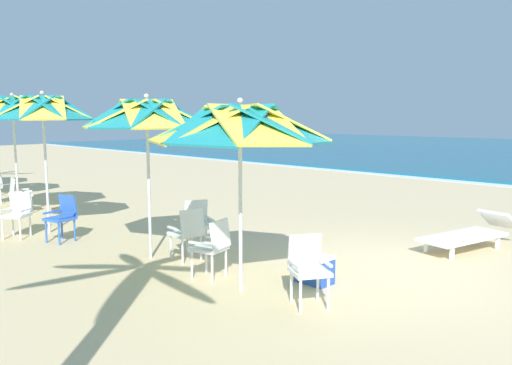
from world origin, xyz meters
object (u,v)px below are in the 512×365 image
plastic_chair_1 (213,245)px  plastic_chair_4 (18,212)px  beach_umbrella_3 (13,109)px  beach_umbrella_1 (147,116)px  plastic_chair_0 (308,265)px  beach_umbrella_0 (240,126)px  plastic_chair_6 (19,193)px  plastic_chair_3 (188,231)px  sun_lounger_1 (470,234)px  plastic_chair_5 (63,215)px  cooler_box (314,269)px  plastic_chair_2 (198,222)px  beach_umbrella_2 (43,110)px

plastic_chair_1 → plastic_chair_4: same height
beach_umbrella_3 → beach_umbrella_1: bearing=2.3°
plastic_chair_0 → beach_umbrella_1: beach_umbrella_1 is taller
beach_umbrella_1 → plastic_chair_4: bearing=-162.3°
beach_umbrella_0 → plastic_chair_4: (-5.27, -0.92, -1.71)m
plastic_chair_4 → plastic_chair_6: size_ratio=1.00×
plastic_chair_3 → sun_lounger_1: plastic_chair_3 is taller
beach_umbrella_0 → plastic_chair_0: (0.93, 0.26, -1.71)m
plastic_chair_4 → sun_lounger_1: (6.57, 5.25, -0.22)m
plastic_chair_5 → sun_lounger_1: size_ratio=0.39×
beach_umbrella_0 → cooler_box: beach_umbrella_0 is taller
plastic_chair_2 → plastic_chair_3: same height
plastic_chair_3 → plastic_chair_6: (-6.15, -0.36, 0.00)m
cooler_box → plastic_chair_0: bearing=-57.7°
beach_umbrella_2 → plastic_chair_5: 2.14m
beach_umbrella_2 → sun_lounger_1: beach_umbrella_2 is taller
plastic_chair_2 → beach_umbrella_2: size_ratio=0.31×
beach_umbrella_0 → plastic_chair_1: size_ratio=2.95×
plastic_chair_2 → cooler_box: size_ratio=1.73×
beach_umbrella_2 → plastic_chair_4: bearing=-95.9°
plastic_chair_2 → sun_lounger_1: (3.36, 3.39, -0.22)m
plastic_chair_6 → plastic_chair_3: bearing=3.4°
beach_umbrella_2 → plastic_chair_0: bearing=5.7°
beach_umbrella_3 → plastic_chair_3: bearing=5.3°
beach_umbrella_0 → sun_lounger_1: size_ratio=1.15×
plastic_chair_1 → beach_umbrella_1: bearing=-178.6°
sun_lounger_1 → beach_umbrella_1: bearing=-129.4°
beach_umbrella_1 → beach_umbrella_3: size_ratio=0.94×
beach_umbrella_1 → beach_umbrella_2: beach_umbrella_2 is taller
plastic_chair_5 → cooler_box: bearing=16.4°
beach_umbrella_2 → plastic_chair_6: size_ratio=3.25×
plastic_chair_2 → beach_umbrella_2: beach_umbrella_2 is taller
plastic_chair_1 → sun_lounger_1: bearing=65.0°
plastic_chair_0 → beach_umbrella_3: 8.53m
plastic_chair_3 → plastic_chair_6: same height
plastic_chair_1 → plastic_chair_2: same height
beach_umbrella_1 → beach_umbrella_2: size_ratio=0.95×
beach_umbrella_1 → plastic_chair_5: 2.85m
plastic_chair_5 → beach_umbrella_3: 3.63m
plastic_chair_4 → plastic_chair_6: (-2.52, 0.94, 0.00)m
beach_umbrella_1 → sun_lounger_1: 5.89m
plastic_chair_1 → beach_umbrella_0: bearing=-7.7°
cooler_box → plastic_chair_1: bearing=-142.8°
plastic_chair_4 → plastic_chair_5: bearing=26.7°
beach_umbrella_0 → cooler_box: 2.27m
plastic_chair_1 → plastic_chair_4: size_ratio=1.00×
beach_umbrella_1 → beach_umbrella_2: 3.03m
beach_umbrella_1 → sun_lounger_1: bearing=50.6°
plastic_chair_3 → plastic_chair_6: size_ratio=1.00×
beach_umbrella_1 → beach_umbrella_0: bearing=-1.4°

